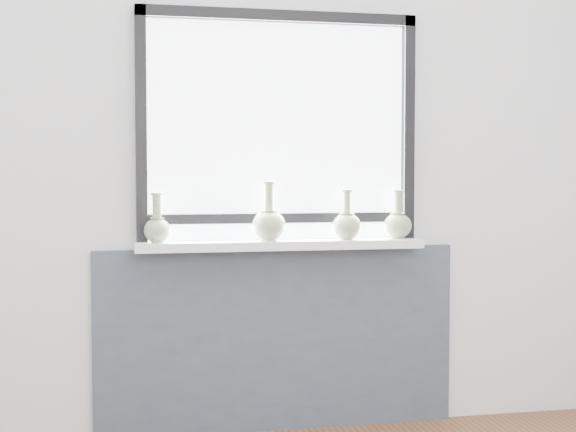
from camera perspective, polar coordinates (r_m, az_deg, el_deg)
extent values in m
cube|color=silver|center=(3.75, -0.80, 4.47)|extent=(3.60, 0.02, 2.60)
cube|color=#414956|center=(3.80, -0.70, -8.74)|extent=(1.70, 0.03, 0.86)
cube|color=silver|center=(3.67, -0.50, -2.06)|extent=(1.32, 0.18, 0.04)
cube|color=black|center=(3.64, -10.41, 6.44)|extent=(0.05, 0.06, 1.05)
cube|color=black|center=(3.88, 8.51, 6.24)|extent=(0.05, 0.06, 1.05)
cube|color=black|center=(3.77, -0.66, 14.02)|extent=(1.30, 0.06, 0.05)
cube|color=black|center=(3.71, -0.65, -0.15)|extent=(1.20, 0.05, 0.04)
cube|color=white|center=(3.73, -0.73, 6.01)|extent=(1.20, 0.01, 1.00)
cylinder|color=#9FAF86|center=(3.59, -9.28, -1.82)|extent=(0.05, 0.05, 0.01)
ellipsoid|color=#9FAF86|center=(3.59, -9.28, -1.02)|extent=(0.12, 0.12, 0.11)
cone|color=#9FAF86|center=(3.58, -9.29, -0.35)|extent=(0.06, 0.06, 0.03)
cylinder|color=#9FAF86|center=(3.58, -9.30, 0.53)|extent=(0.04, 0.04, 0.12)
cylinder|color=#9FAF86|center=(3.58, -9.30, 1.55)|extent=(0.05, 0.05, 0.01)
cylinder|color=#9FAF86|center=(3.65, -1.36, -1.71)|extent=(0.07, 0.07, 0.01)
ellipsoid|color=#9FAF86|center=(3.64, -1.36, -0.67)|extent=(0.15, 0.15, 0.14)
cone|color=#9FAF86|center=(3.64, -1.37, 0.17)|extent=(0.08, 0.08, 0.03)
cylinder|color=#9FAF86|center=(3.64, -1.37, 1.19)|extent=(0.04, 0.04, 0.14)
cylinder|color=#9FAF86|center=(3.63, -1.37, 2.37)|extent=(0.06, 0.06, 0.01)
cylinder|color=#9FAF86|center=(3.72, 4.19, -1.63)|extent=(0.06, 0.06, 0.01)
ellipsoid|color=#9FAF86|center=(3.72, 4.19, -0.74)|extent=(0.13, 0.13, 0.12)
cone|color=#9FAF86|center=(3.72, 4.19, -0.01)|extent=(0.07, 0.07, 0.03)
cylinder|color=#9FAF86|center=(3.71, 4.20, 0.82)|extent=(0.04, 0.04, 0.12)
cylinder|color=#9FAF86|center=(3.71, 4.20, 1.79)|extent=(0.05, 0.05, 0.01)
cylinder|color=#9FAF86|center=(3.81, 7.80, -1.54)|extent=(0.06, 0.06, 0.01)
ellipsoid|color=#9FAF86|center=(3.81, 7.80, -0.69)|extent=(0.13, 0.13, 0.12)
cone|color=#9FAF86|center=(3.80, 7.81, 0.00)|extent=(0.07, 0.07, 0.03)
cylinder|color=#9FAF86|center=(3.80, 7.81, 0.82)|extent=(0.04, 0.04, 0.12)
cylinder|color=#9FAF86|center=(3.80, 7.82, 1.76)|extent=(0.06, 0.06, 0.01)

